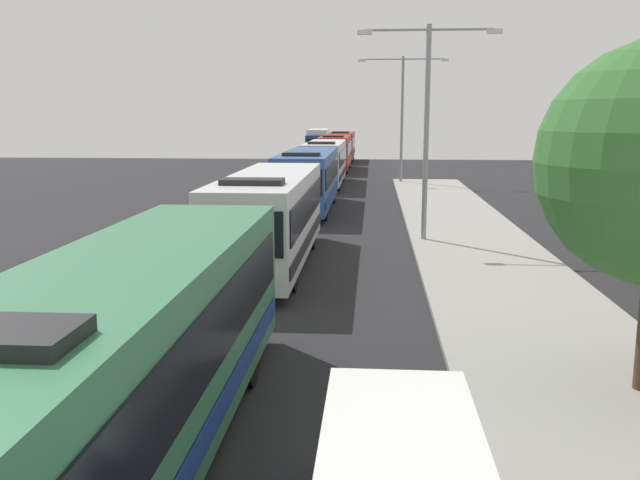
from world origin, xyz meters
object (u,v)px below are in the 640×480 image
Objects in this scene: bus_lead at (127,356)px; streetlamp_mid at (427,111)px; bus_tail_end at (342,145)px; bus_fourth_in_line at (325,162)px; bus_second_in_line at (270,216)px; box_truck_oncoming at (318,141)px; bus_rear at (335,152)px; streetlamp_far at (402,106)px; bus_middle at (308,178)px.

bus_lead is 1.42× the size of streetlamp_mid.
bus_tail_end is at bearing 90.00° from bus_lead.
bus_fourth_in_line is at bearing -90.00° from bus_tail_end.
bus_second_in_line is 52.15m from bus_tail_end.
bus_second_in_line reaches higher than box_truck_oncoming.
bus_rear is 12.77m from bus_tail_end.
streetlamp_far is at bearing 82.60° from bus_lead.
bus_rear is (0.00, 39.38, 0.00)m from bus_second_in_line.
streetlamp_mid is (5.40, 18.10, 3.42)m from bus_lead.
bus_lead is at bearing -87.48° from box_truck_oncoming.
bus_second_in_line is at bearing 90.00° from bus_lead.
bus_second_in_line is at bearing -100.87° from streetlamp_far.
bus_middle is 1.32× the size of box_truck_oncoming.
box_truck_oncoming is 34.71m from streetlamp_far.
bus_lead is 1.05× the size of bus_rear.
streetlamp_far reaches higher than bus_middle.
bus_fourth_in_line is 1.36× the size of streetlamp_mid.
bus_second_in_line is at bearing -90.00° from bus_tail_end.
bus_second_in_line is 13.42m from bus_middle.
bus_second_in_line is 61.59m from box_truck_oncoming.
bus_rear reaches higher than box_truck_oncoming.
bus_middle is (0.00, 13.42, 0.00)m from bus_second_in_line.
bus_second_in_line is 1.22× the size of streetlamp_far.
streetlamp_mid reaches higher than bus_rear.
bus_lead is 52.85m from bus_rear.
streetlamp_far is (5.40, 14.70, 3.87)m from bus_middle.
bus_fourth_in_line is (0.00, 12.82, 0.00)m from bus_middle.
bus_second_in_line is 1.30× the size of box_truck_oncoming.
bus_fourth_in_line is (0.00, 26.24, 0.00)m from bus_second_in_line.
bus_rear is at bearing 90.00° from bus_middle.
streetlamp_mid is at bearing -90.00° from streetlamp_far.
bus_lead is 39.70m from bus_fourth_in_line.
bus_rear is at bearing 90.00° from bus_fourth_in_line.
bus_rear is 1.24× the size of streetlamp_far.
bus_tail_end is at bearing 90.00° from bus_rear.
bus_tail_end is (-0.00, 38.73, -0.00)m from bus_middle.
bus_tail_end is 1.29× the size of box_truck_oncoming.
streetlamp_far is at bearing 19.26° from bus_fourth_in_line.
streetlamp_far is at bearing 90.00° from streetlamp_mid.
streetlamp_mid is at bearing 40.63° from bus_second_in_line.
streetlamp_mid is (5.40, -21.61, 3.42)m from bus_fourth_in_line.
bus_lead is 42.11m from streetlamp_far.
bus_tail_end is at bearing 90.00° from bus_middle.
streetlamp_mid reaches higher than box_truck_oncoming.
box_truck_oncoming is at bearing 92.52° from bus_lead.
box_truck_oncoming is at bearing 104.61° from streetlamp_far.
streetlamp_mid is (5.40, -34.75, 3.42)m from bus_rear.
box_truck_oncoming is (-3.30, 74.96, 0.02)m from bus_lead.
box_truck_oncoming is at bearing 93.07° from bus_second_in_line.
bus_middle is 1.35× the size of streetlamp_mid.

